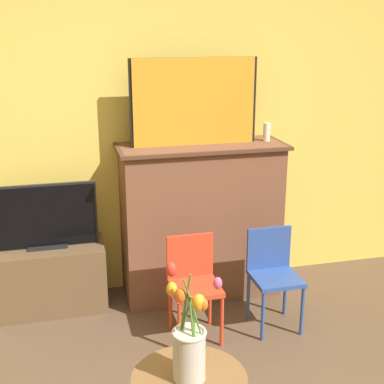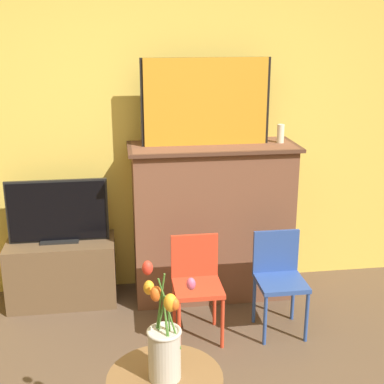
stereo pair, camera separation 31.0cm
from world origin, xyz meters
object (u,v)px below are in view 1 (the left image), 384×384
Objects in this scene: painting at (194,102)px; tv_monitor at (45,217)px; vase_tulips at (189,344)px; chair_blue at (273,270)px; chair_red at (193,279)px.

painting reaches higher than tv_monitor.
tv_monitor is at bearing 179.38° from painting.
tv_monitor is 1.84m from vase_tulips.
vase_tulips is (-0.46, -1.73, -0.77)m from painting.
tv_monitor is at bearing 158.23° from chair_blue.
vase_tulips is (0.60, -1.74, -0.01)m from tv_monitor.
chair_blue is at bearing 53.09° from vase_tulips.
tv_monitor is 1.37× the size of vase_tulips.
tv_monitor reaches higher than chair_blue.
painting is at bearing 75.01° from vase_tulips.
vase_tulips is (-0.31, -1.16, 0.30)m from chair_red.
painting reaches higher than chair_red.
chair_red is 0.55m from chair_blue.
tv_monitor is 1.06× the size of chair_red.
chair_blue is at bearing -21.77° from tv_monitor.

